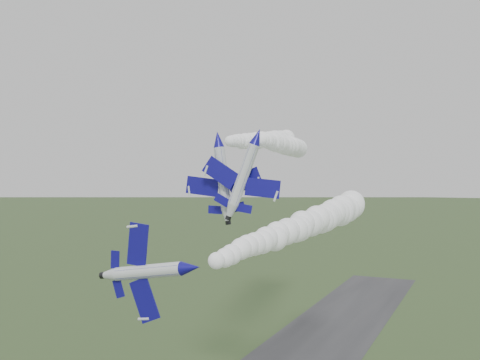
% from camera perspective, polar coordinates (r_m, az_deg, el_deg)
% --- Properties ---
extents(jet_lead, '(3.16, 11.95, 9.81)m').
position_cam_1_polar(jet_lead, '(52.18, -5.31, -9.32)').
color(jet_lead, silver).
extents(smoke_trail_jet_lead, '(5.51, 62.80, 5.39)m').
position_cam_1_polar(smoke_trail_jet_lead, '(82.79, 6.98, -4.69)').
color(smoke_trail_jet_lead, white).
extents(jet_pair_left, '(12.04, 14.32, 3.65)m').
position_cam_1_polar(jet_pair_left, '(81.59, -2.38, 4.39)').
color(jet_pair_left, silver).
extents(smoke_trail_jet_pair_left, '(14.85, 61.74, 4.51)m').
position_cam_1_polar(smoke_trail_jet_pair_left, '(115.64, 2.68, 4.26)').
color(smoke_trail_jet_pair_left, white).
extents(jet_pair_right, '(11.47, 14.16, 4.77)m').
position_cam_1_polar(jet_pair_right, '(78.81, 1.84, 4.66)').
color(jet_pair_right, silver).
extents(smoke_trail_jet_pair_right, '(23.41, 66.99, 5.09)m').
position_cam_1_polar(smoke_trail_jet_pair_right, '(116.38, 4.79, 3.72)').
color(smoke_trail_jet_pair_right, white).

